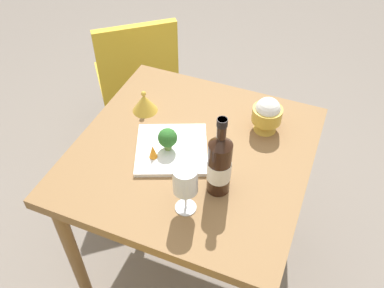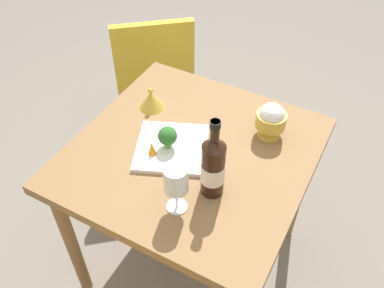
{
  "view_description": "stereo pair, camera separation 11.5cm",
  "coord_description": "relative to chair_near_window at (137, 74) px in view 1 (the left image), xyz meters",
  "views": [
    {
      "loc": [
        -0.97,
        -0.4,
        1.81
      ],
      "look_at": [
        0.0,
        0.0,
        0.78
      ],
      "focal_mm": 39.06,
      "sensor_mm": 36.0,
      "label": 1
    },
    {
      "loc": [
        -0.92,
        -0.5,
        1.81
      ],
      "look_at": [
        0.0,
        0.0,
        0.78
      ],
      "focal_mm": 39.06,
      "sensor_mm": 36.0,
      "label": 2
    }
  ],
  "objects": [
    {
      "name": "carrot_garnish_left",
      "position": [
        -0.7,
        -0.45,
        0.26
      ],
      "size": [
        0.03,
        0.03,
        0.05
      ],
      "color": "orange",
      "rests_on": "serving_plate"
    },
    {
      "name": "rice_bowl_lid",
      "position": [
        -0.47,
        -0.3,
        0.25
      ],
      "size": [
        0.1,
        0.1,
        0.09
      ],
      "color": "gold",
      "rests_on": "dining_table"
    },
    {
      "name": "serving_plate",
      "position": [
        -0.64,
        -0.49,
        0.22
      ],
      "size": [
        0.33,
        0.33,
        0.02
      ],
      "rotation": [
        0.0,
        0.0,
        0.4
      ],
      "color": "white",
      "rests_on": "dining_table"
    },
    {
      "name": "wine_glass",
      "position": [
        -0.85,
        -0.64,
        0.34
      ],
      "size": [
        0.08,
        0.08,
        0.18
      ],
      "color": "white",
      "rests_on": "dining_table"
    },
    {
      "name": "broccoli_floret",
      "position": [
        -0.65,
        -0.48,
        0.28
      ],
      "size": [
        0.07,
        0.07,
        0.09
      ],
      "color": "#729E4C",
      "rests_on": "serving_plate"
    },
    {
      "name": "rice_bowl",
      "position": [
        -0.4,
        -0.77,
        0.29
      ],
      "size": [
        0.11,
        0.11,
        0.14
      ],
      "color": "gold",
      "rests_on": "dining_table"
    },
    {
      "name": "dining_table",
      "position": [
        -0.61,
        -0.56,
        0.12
      ],
      "size": [
        0.83,
        0.83,
        0.75
      ],
      "color": "olive",
      "rests_on": "ground_plane"
    },
    {
      "name": "chair_near_window",
      "position": [
        0.0,
        0.0,
        0.0
      ],
      "size": [
        0.56,
        0.56,
        0.85
      ],
      "rotation": [
        0.0,
        0.0,
        -0.89
      ],
      "color": "gold",
      "rests_on": "ground_plane"
    },
    {
      "name": "wine_bottle",
      "position": [
        -0.74,
        -0.7,
        0.33
      ],
      "size": [
        0.08,
        0.08,
        0.3
      ],
      "color": "black",
      "rests_on": "dining_table"
    },
    {
      "name": "ground_plane",
      "position": [
        -0.61,
        -0.56,
        -0.53
      ],
      "size": [
        8.0,
        8.0,
        0.0
      ],
      "primitive_type": "plane",
      "color": "gray"
    }
  ]
}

